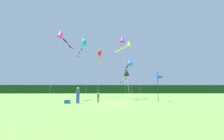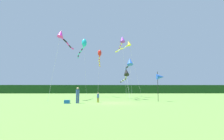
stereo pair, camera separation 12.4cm
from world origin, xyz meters
The scene contains 13 objects.
ground_plane centered at (0.00, 0.00, 0.00)m, with size 120.00×120.00×0.00m, color #6B9E42.
distant_treeline centered at (0.00, 45.00, 1.50)m, with size 108.00×2.40×3.00m, color #193D19.
person_adult centered at (-3.86, -0.21, 0.96)m, with size 0.38×0.38×1.72m.
person_child centered at (-1.71, 0.82, 0.62)m, with size 0.25×0.25×1.11m.
cooler_box centered at (-4.91, -0.48, 0.19)m, with size 0.57×0.42×0.37m, color #1959B2.
banner_flag_pole centered at (6.03, 2.57, 3.02)m, with size 0.90×0.70×3.73m.
kite_black centered at (2.04, 6.27, 3.83)m, with size 0.96×7.88×4.77m.
kite_cyan centered at (-5.50, 15.25, 10.46)m, with size 3.13×7.94×11.56m.
kite_red centered at (-2.25, 14.41, 8.11)m, with size 0.82×9.50×9.11m.
kite_purple centered at (2.16, 14.17, 11.11)m, with size 1.18×7.60×12.00m.
kite_yellow centered at (2.97, 12.89, 9.82)m, with size 4.38×5.33×10.57m.
kite_blue centered at (2.70, 7.45, 5.52)m, with size 0.93×7.69×6.39m.
kite_magenta centered at (-7.27, 5.46, 9.24)m, with size 1.71×6.80×10.07m.
Camera 2 is at (-0.54, -19.66, 1.52)m, focal length 28.46 mm.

